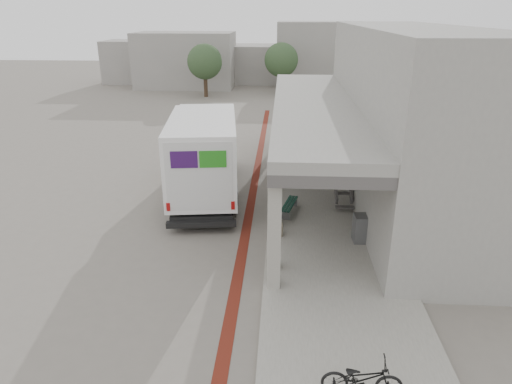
# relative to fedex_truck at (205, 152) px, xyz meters

# --- Properties ---
(ground) EXTENTS (120.00, 120.00, 0.00)m
(ground) POSITION_rel_fedex_truck_xyz_m (1.07, -3.85, -1.90)
(ground) COLOR slate
(ground) RESTS_ON ground
(bike_lane_stripe) EXTENTS (0.35, 40.00, 0.01)m
(bike_lane_stripe) POSITION_rel_fedex_truck_xyz_m (2.07, -1.85, -1.90)
(bike_lane_stripe) COLOR #601E13
(bike_lane_stripe) RESTS_ON ground
(sidewalk) EXTENTS (4.40, 28.00, 0.12)m
(sidewalk) POSITION_rel_fedex_truck_xyz_m (5.07, -3.85, -1.84)
(sidewalk) COLOR gray
(sidewalk) RESTS_ON ground
(transit_building) EXTENTS (7.60, 17.00, 7.00)m
(transit_building) POSITION_rel_fedex_truck_xyz_m (7.90, 0.65, 1.50)
(transit_building) COLOR gray
(transit_building) RESTS_ON ground
(distant_backdrop) EXTENTS (28.00, 10.00, 6.50)m
(distant_backdrop) POSITION_rel_fedex_truck_xyz_m (-1.77, 32.03, 0.80)
(distant_backdrop) COLOR gray
(distant_backdrop) RESTS_ON ground
(tree_left) EXTENTS (3.20, 3.20, 4.80)m
(tree_left) POSITION_rel_fedex_truck_xyz_m (-3.93, 24.15, 1.28)
(tree_left) COLOR #38281C
(tree_left) RESTS_ON ground
(tree_mid) EXTENTS (3.20, 3.20, 4.80)m
(tree_mid) POSITION_rel_fedex_truck_xyz_m (3.07, 26.15, 1.28)
(tree_mid) COLOR #38281C
(tree_mid) RESTS_ON ground
(tree_right) EXTENTS (3.20, 3.20, 4.80)m
(tree_right) POSITION_rel_fedex_truck_xyz_m (11.07, 25.15, 1.28)
(tree_right) COLOR #38281C
(tree_right) RESTS_ON ground
(fedex_truck) EXTENTS (3.54, 8.62, 3.57)m
(fedex_truck) POSITION_rel_fedex_truck_xyz_m (0.00, 0.00, 0.00)
(fedex_truck) COLOR black
(fedex_truck) RESTS_ON ground
(bench) EXTENTS (0.72, 1.68, 0.39)m
(bench) POSITION_rel_fedex_truck_xyz_m (3.67, -2.16, -1.51)
(bench) COLOR slate
(bench) RESTS_ON sidewalk
(bollard_near) EXTENTS (0.37, 0.37, 0.55)m
(bollard_near) POSITION_rel_fedex_truck_xyz_m (3.17, -6.36, -1.51)
(bollard_near) COLOR gray
(bollard_near) RESTS_ON sidewalk
(bollard_far) EXTENTS (0.39, 0.39, 0.59)m
(bollard_far) POSITION_rel_fedex_truck_xyz_m (3.24, -4.18, -1.49)
(bollard_far) COLOR gray
(bollard_far) RESTS_ON sidewalk
(utility_cabinet) EXTENTS (0.46, 0.60, 0.96)m
(utility_cabinet) POSITION_rel_fedex_truck_xyz_m (6.07, -4.44, -1.30)
(utility_cabinet) COLOR slate
(utility_cabinet) RESTS_ON sidewalk
(bicycle_black) EXTENTS (1.69, 0.64, 0.88)m
(bicycle_black) POSITION_rel_fedex_truck_xyz_m (5.08, -11.34, -1.34)
(bicycle_black) COLOR black
(bicycle_black) RESTS_ON sidewalk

